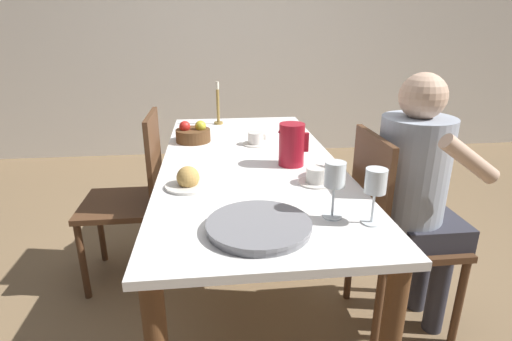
% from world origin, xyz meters
% --- Properties ---
extents(ground_plane, '(20.00, 20.00, 0.00)m').
position_xyz_m(ground_plane, '(0.00, 0.00, 0.00)').
color(ground_plane, '#7F6647').
extents(wall_back, '(10.00, 0.06, 2.60)m').
position_xyz_m(wall_back, '(0.00, 2.57, 1.30)').
color(wall_back, silver).
rests_on(wall_back, ground_plane).
extents(dining_table, '(0.86, 1.92, 0.74)m').
position_xyz_m(dining_table, '(0.00, 0.00, 0.64)').
color(dining_table, white).
rests_on(dining_table, ground_plane).
extents(chair_person_side, '(0.42, 0.42, 0.95)m').
position_xyz_m(chair_person_side, '(0.61, -0.34, 0.51)').
color(chair_person_side, '#51331E').
rests_on(chair_person_side, ground_plane).
extents(chair_opposite, '(0.42, 0.42, 0.95)m').
position_xyz_m(chair_opposite, '(-0.61, 0.18, 0.51)').
color(chair_opposite, '#51331E').
rests_on(chair_opposite, ground_plane).
extents(person_seated, '(0.39, 0.41, 1.20)m').
position_xyz_m(person_seated, '(0.70, -0.35, 0.72)').
color(person_seated, '#33333D').
rests_on(person_seated, ground_plane).
extents(red_pitcher, '(0.15, 0.12, 0.20)m').
position_xyz_m(red_pitcher, '(0.19, -0.09, 0.84)').
color(red_pitcher, '#A31423').
rests_on(red_pitcher, dining_table).
extents(wine_glass_water, '(0.07, 0.07, 0.19)m').
position_xyz_m(wine_glass_water, '(0.35, -0.71, 0.89)').
color(wine_glass_water, white).
rests_on(wine_glass_water, dining_table).
extents(wine_glass_juice, '(0.07, 0.07, 0.20)m').
position_xyz_m(wine_glass_juice, '(0.23, -0.65, 0.89)').
color(wine_glass_juice, white).
rests_on(wine_glass_juice, dining_table).
extents(teacup_near_person, '(0.15, 0.15, 0.07)m').
position_xyz_m(teacup_near_person, '(0.25, -0.34, 0.77)').
color(teacup_near_person, silver).
rests_on(teacup_near_person, dining_table).
extents(teacup_across, '(0.15, 0.15, 0.07)m').
position_xyz_m(teacup_across, '(0.06, 0.27, 0.77)').
color(teacup_across, silver).
rests_on(teacup_across, dining_table).
extents(serving_tray, '(0.35, 0.35, 0.03)m').
position_xyz_m(serving_tray, '(-0.04, -0.72, 0.76)').
color(serving_tray, gray).
rests_on(serving_tray, dining_table).
extents(bread_plate, '(0.19, 0.19, 0.09)m').
position_xyz_m(bread_plate, '(-0.28, -0.32, 0.77)').
color(bread_plate, silver).
rests_on(bread_plate, dining_table).
extents(fruit_bowl, '(0.20, 0.20, 0.12)m').
position_xyz_m(fruit_bowl, '(-0.29, 0.38, 0.79)').
color(fruit_bowl, brown).
rests_on(fruit_bowl, dining_table).
extents(candlestick_tall, '(0.06, 0.06, 0.28)m').
position_xyz_m(candlestick_tall, '(-0.13, 0.80, 0.85)').
color(candlestick_tall, olive).
rests_on(candlestick_tall, dining_table).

